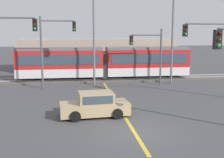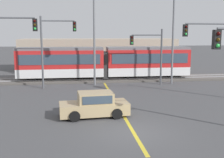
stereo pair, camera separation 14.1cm
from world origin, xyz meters
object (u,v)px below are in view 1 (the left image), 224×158
(street_lamp_east, at_px, (174,29))
(traffic_light_far_right, at_px, (150,49))
(traffic_light_far_left, at_px, (52,42))
(light_rail_tram, at_px, (104,61))
(traffic_light_mid_right, at_px, (217,46))
(sedan_crossing, at_px, (95,105))
(street_lamp_centre, at_px, (96,30))

(street_lamp_east, bearing_deg, traffic_light_far_right, -173.19)
(traffic_light_far_left, height_order, street_lamp_east, street_lamp_east)
(light_rail_tram, xyz_separation_m, traffic_light_mid_right, (7.58, -10.00, 2.10))
(traffic_light_far_left, bearing_deg, traffic_light_far_right, 3.57)
(sedan_crossing, xyz_separation_m, street_lamp_centre, (0.98, 10.62, 4.66))
(light_rail_tram, distance_m, street_lamp_centre, 4.52)
(light_rail_tram, relative_size, street_lamp_east, 1.87)
(sedan_crossing, distance_m, street_lamp_centre, 11.64)
(traffic_light_far_left, xyz_separation_m, street_lamp_east, (11.85, 0.88, 1.22))
(street_lamp_east, bearing_deg, traffic_light_far_left, -175.74)
(traffic_light_mid_right, distance_m, street_lamp_centre, 11.28)
(traffic_light_mid_right, distance_m, street_lamp_east, 7.08)
(light_rail_tram, xyz_separation_m, street_lamp_east, (6.68, -3.12, 3.49))
(traffic_light_far_left, bearing_deg, traffic_light_mid_right, -25.21)
(street_lamp_east, bearing_deg, traffic_light_mid_right, -82.53)
(sedan_crossing, distance_m, traffic_light_mid_right, 10.82)
(street_lamp_centre, relative_size, street_lamp_east, 0.96)
(street_lamp_east, bearing_deg, light_rail_tram, 154.99)
(traffic_light_mid_right, bearing_deg, street_lamp_east, 97.47)
(light_rail_tram, bearing_deg, traffic_light_mid_right, -52.84)
(sedan_crossing, relative_size, traffic_light_far_left, 0.65)
(light_rail_tram, relative_size, traffic_light_far_right, 3.36)
(traffic_light_far_left, relative_size, traffic_light_mid_right, 1.06)
(sedan_crossing, bearing_deg, street_lamp_east, 49.91)
(street_lamp_centre, xyz_separation_m, street_lamp_east, (7.76, -0.24, 0.18))
(traffic_light_far_right, relative_size, traffic_light_far_left, 0.83)
(light_rail_tram, height_order, street_lamp_east, street_lamp_east)
(sedan_crossing, relative_size, traffic_light_mid_right, 0.69)
(traffic_light_mid_right, bearing_deg, traffic_light_far_right, 117.56)
(traffic_light_far_right, distance_m, traffic_light_mid_right, 7.45)
(street_lamp_centre, height_order, street_lamp_east, street_lamp_east)
(traffic_light_far_left, xyz_separation_m, street_lamp_centre, (4.09, 1.12, 1.04))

